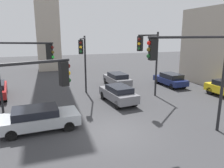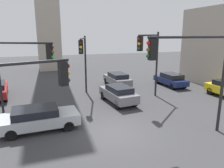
% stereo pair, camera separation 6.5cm
% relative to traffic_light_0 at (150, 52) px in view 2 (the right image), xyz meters
% --- Properties ---
extents(ground_plane, '(88.74, 88.74, 0.00)m').
position_rel_traffic_light_0_xyz_m(ground_plane, '(-4.49, -4.52, -3.92)').
color(ground_plane, '#38383A').
extents(traffic_light_0, '(3.15, 2.79, 5.46)m').
position_rel_traffic_light_0_xyz_m(traffic_light_0, '(0.00, 0.00, 0.00)').
color(traffic_light_0, black).
rests_on(traffic_light_0, ground_plane).
extents(traffic_light_1, '(4.56, 0.52, 5.32)m').
position_rel_traffic_light_0_xyz_m(traffic_light_1, '(-0.91, -5.96, -0.01)').
color(traffic_light_1, black).
rests_on(traffic_light_1, ground_plane).
extents(traffic_light_2, '(3.35, 1.23, 4.55)m').
position_rel_traffic_light_0_xyz_m(traffic_light_2, '(-8.58, -6.45, -0.67)').
color(traffic_light_2, black).
rests_on(traffic_light_2, ground_plane).
extents(traffic_light_3, '(3.63, 2.00, 4.95)m').
position_rel_traffic_light_0_xyz_m(traffic_light_3, '(-9.03, 0.10, -0.33)').
color(traffic_light_3, black).
rests_on(traffic_light_3, ground_plane).
extents(traffic_light_4, '(1.31, 3.95, 5.13)m').
position_rel_traffic_light_0_xyz_m(traffic_light_4, '(-4.65, 2.45, -0.20)').
color(traffic_light_4, black).
rests_on(traffic_light_4, ground_plane).
extents(car_1, '(2.05, 4.06, 1.39)m').
position_rel_traffic_light_0_xyz_m(car_1, '(-2.40, 0.36, -3.17)').
color(car_1, slate).
rests_on(car_1, ground_plane).
extents(car_2, '(4.40, 2.08, 1.30)m').
position_rel_traffic_light_0_xyz_m(car_2, '(-8.34, -2.72, -3.23)').
color(car_2, '#ADB2B7').
rests_on(car_2, ground_plane).
extents(car_3, '(1.75, 4.02, 1.33)m').
position_rel_traffic_light_0_xyz_m(car_3, '(4.67, 3.85, -3.23)').
color(car_3, navy).
rests_on(car_3, ground_plane).
extents(car_5, '(1.84, 4.05, 1.39)m').
position_rel_traffic_light_0_xyz_m(car_5, '(-0.61, 5.51, -3.17)').
color(car_5, slate).
rests_on(car_5, ground_plane).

